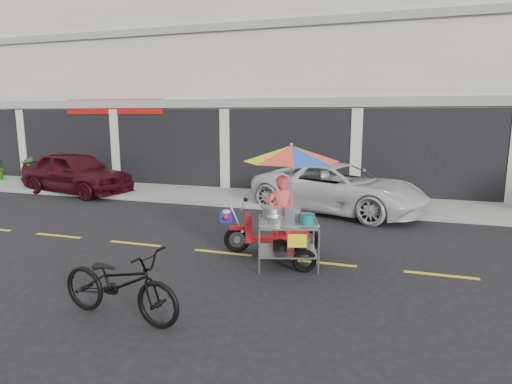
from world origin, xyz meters
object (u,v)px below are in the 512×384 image
(maroon_sedan, at_px, (76,173))
(white_pickup, at_px, (338,188))
(food_vendor_rig, at_px, (286,187))
(near_bicycle, at_px, (120,283))

(maroon_sedan, relative_size, white_pickup, 0.87)
(white_pickup, bearing_deg, food_vendor_rig, -166.15)
(white_pickup, distance_m, food_vendor_rig, 4.54)
(food_vendor_rig, bearing_deg, near_bicycle, -133.61)
(white_pickup, height_order, near_bicycle, white_pickup)
(white_pickup, xyz_separation_m, food_vendor_rig, (-0.43, -4.46, 0.71))
(white_pickup, relative_size, near_bicycle, 2.59)
(maroon_sedan, distance_m, white_pickup, 9.00)
(white_pickup, xyz_separation_m, near_bicycle, (-1.97, -7.41, -0.18))
(maroon_sedan, distance_m, food_vendor_rig, 9.75)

